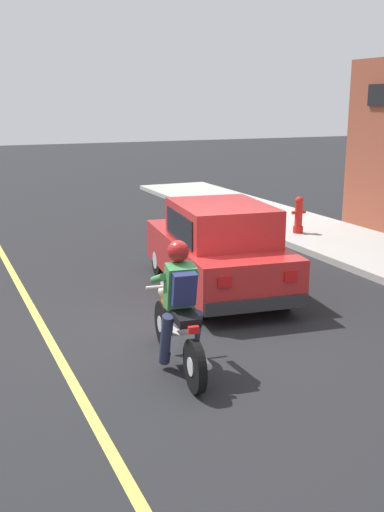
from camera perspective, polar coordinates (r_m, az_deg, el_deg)
The scene contains 6 objects.
ground_plane at distance 8.57m, azimuth -0.72°, elevation -7.44°, with size 80.00×80.00×0.00m, color black.
sidewalk_curb at distance 13.79m, azimuth 15.52°, elevation 0.84°, with size 2.60×22.00×0.14m, color #ADAAA3.
lane_stripe at distance 10.87m, azimuth -15.87°, elevation -3.17°, with size 0.12×19.80×0.01m, color #D1C64C.
motorcycle_with_rider at distance 7.31m, azimuth -1.32°, elevation -5.70°, with size 0.62×2.02×1.62m.
car_hatchback at distance 10.22m, azimuth 2.45°, elevation 0.70°, with size 2.11×3.96×1.57m.
fire_hydrant at distance 14.54m, azimuth 10.12°, elevation 3.85°, with size 0.36×0.24×0.88m.
Camera 1 is at (-3.13, -7.31, 3.20)m, focal length 42.00 mm.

